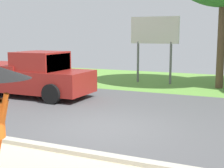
% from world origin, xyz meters
% --- Properties ---
extents(ground_plane, '(40.00, 22.00, 0.20)m').
position_xyz_m(ground_plane, '(0.00, 2.95, -0.05)').
color(ground_plane, '#4C4C4F').
extents(pickup_truck, '(5.20, 2.28, 1.88)m').
position_xyz_m(pickup_truck, '(-4.82, 3.16, 0.87)').
color(pickup_truck, maroon).
rests_on(pickup_truck, ground_plane).
extents(roadside_billboard, '(2.60, 0.12, 3.50)m').
position_xyz_m(roadside_billboard, '(-1.24, 8.85, 2.55)').
color(roadside_billboard, slate).
rests_on(roadside_billboard, ground_plane).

